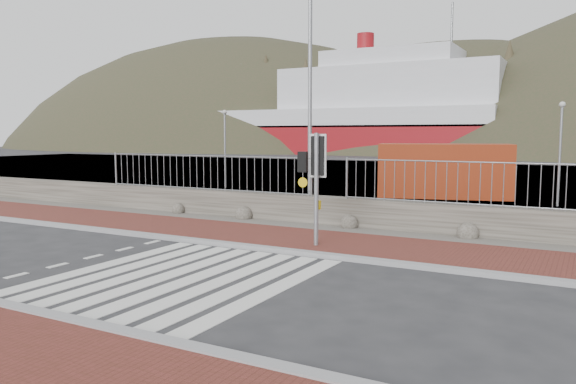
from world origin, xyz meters
The scene contains 14 objects.
ground centered at (0.00, 0.00, 0.00)m, with size 220.00×220.00×0.00m, color #28282B.
sidewalk_far centered at (0.00, 4.50, 0.04)m, with size 40.00×3.00×0.08m, color maroon.
kerb_near centered at (0.00, -3.00, 0.05)m, with size 40.00×0.25×0.12m, color gray.
kerb_far centered at (0.00, 3.00, 0.05)m, with size 40.00×0.25×0.12m, color gray.
zebra_crossing centered at (0.00, 0.00, 0.01)m, with size 4.62×5.60×0.01m.
gravel_strip centered at (0.00, 6.50, 0.03)m, with size 40.00×1.50×0.06m, color #59544C.
stone_wall centered at (0.00, 7.30, 0.45)m, with size 40.00×0.60×0.90m, color #49453C.
railing centered at (0.00, 7.15, 1.82)m, with size 18.07×0.07×1.22m.
quay centered at (0.00, 27.90, 0.00)m, with size 120.00×40.00×0.50m, color #4C4C4F.
water centered at (0.00, 62.90, 0.00)m, with size 220.00×50.00×0.05m, color #3F4C54.
ferry centered at (-24.65, 67.90, 5.36)m, with size 50.00×16.00×20.00m.
traffic_signal_far centered at (1.10, 3.90, 2.09)m, with size 0.70×0.29×2.89m.
streetlight centered at (-1.01, 8.07, 4.20)m, with size 1.56×0.56×7.47m.
shipping_container centered at (1.21, 17.16, 1.21)m, with size 5.79×2.41×2.41m, color maroon.
Camera 1 is at (7.16, -8.64, 2.87)m, focal length 35.00 mm.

